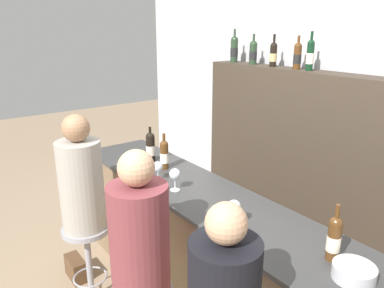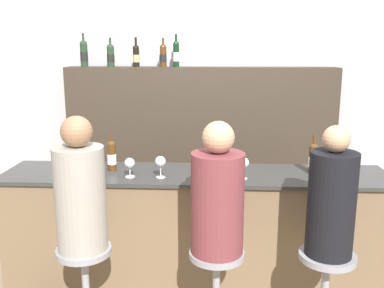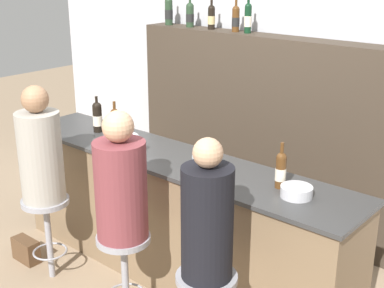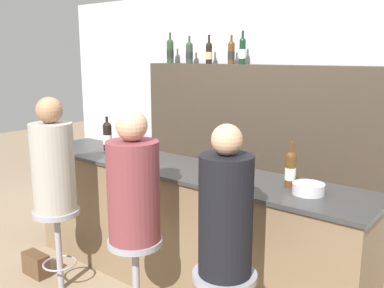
# 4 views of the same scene
# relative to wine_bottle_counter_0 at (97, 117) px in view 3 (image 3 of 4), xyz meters

# --- Properties ---
(wall_back) EXTENTS (6.40, 0.05, 2.60)m
(wall_back) POSITION_rel_wine_bottle_counter_0_xyz_m (0.91, 1.51, 0.14)
(wall_back) COLOR #B2B2B7
(wall_back) RESTS_ON ground_plane
(bar_counter) EXTENTS (3.08, 0.62, 1.03)m
(bar_counter) POSITION_rel_wine_bottle_counter_0_xyz_m (0.91, -0.04, -0.65)
(bar_counter) COLOR brown
(bar_counter) RESTS_ON ground_plane
(back_bar_cabinet) EXTENTS (2.89, 0.28, 1.80)m
(back_bar_cabinet) POSITION_rel_wine_bottle_counter_0_xyz_m (0.91, 1.29, -0.26)
(back_bar_cabinet) COLOR #382D23
(back_bar_cabinet) RESTS_ON ground_plane
(wine_bottle_counter_0) EXTENTS (0.08, 0.08, 0.32)m
(wine_bottle_counter_0) POSITION_rel_wine_bottle_counter_0_xyz_m (0.00, 0.00, 0.00)
(wine_bottle_counter_0) COLOR black
(wine_bottle_counter_0) RESTS_ON bar_counter
(wine_bottle_counter_1) EXTENTS (0.07, 0.07, 0.31)m
(wine_bottle_counter_1) POSITION_rel_wine_bottle_counter_0_xyz_m (0.23, 0.00, -0.01)
(wine_bottle_counter_1) COLOR #4C2D14
(wine_bottle_counter_1) RESTS_ON bar_counter
(wine_bottle_counter_2) EXTENTS (0.07, 0.07, 0.31)m
(wine_bottle_counter_2) POSITION_rel_wine_bottle_counter_0_xyz_m (1.84, 0.00, -0.01)
(wine_bottle_counter_2) COLOR #4C2D14
(wine_bottle_counter_2) RESTS_ON bar_counter
(wine_bottle_backbar_0) EXTENTS (0.08, 0.08, 0.35)m
(wine_bottle_backbar_0) POSITION_rel_wine_bottle_counter_0_xyz_m (-0.34, 1.29, 0.78)
(wine_bottle_backbar_0) COLOR #233823
(wine_bottle_backbar_0) RESTS_ON back_bar_cabinet
(wine_bottle_backbar_1) EXTENTS (0.08, 0.08, 0.30)m
(wine_bottle_backbar_1) POSITION_rel_wine_bottle_counter_0_xyz_m (-0.06, 1.29, 0.76)
(wine_bottle_backbar_1) COLOR #233823
(wine_bottle_backbar_1) RESTS_ON back_bar_cabinet
(wine_bottle_backbar_2) EXTENTS (0.07, 0.07, 0.31)m
(wine_bottle_backbar_2) POSITION_rel_wine_bottle_counter_0_xyz_m (0.22, 1.29, 0.76)
(wine_bottle_backbar_2) COLOR black
(wine_bottle_backbar_2) RESTS_ON back_bar_cabinet
(wine_bottle_backbar_3) EXTENTS (0.07, 0.07, 0.30)m
(wine_bottle_backbar_3) POSITION_rel_wine_bottle_counter_0_xyz_m (0.51, 1.29, 0.76)
(wine_bottle_backbar_3) COLOR #4C2D14
(wine_bottle_backbar_3) RESTS_ON back_bar_cabinet
(wine_bottle_backbar_4) EXTENTS (0.07, 0.07, 0.34)m
(wine_bottle_backbar_4) POSITION_rel_wine_bottle_counter_0_xyz_m (0.65, 1.29, 0.78)
(wine_bottle_backbar_4) COLOR black
(wine_bottle_backbar_4) RESTS_ON back_bar_cabinet
(wine_glass_0) EXTENTS (0.08, 0.08, 0.15)m
(wine_glass_0) POSITION_rel_wine_bottle_counter_0_xyz_m (0.41, -0.18, -0.03)
(wine_glass_0) COLOR silver
(wine_glass_0) RESTS_ON bar_counter
(wine_glass_1) EXTENTS (0.08, 0.08, 0.17)m
(wine_glass_1) POSITION_rel_wine_bottle_counter_0_xyz_m (0.65, -0.18, -0.01)
(wine_glass_1) COLOR silver
(wine_glass_1) RESTS_ON bar_counter
(wine_glass_2) EXTENTS (0.08, 0.08, 0.17)m
(wine_glass_2) POSITION_rel_wine_bottle_counter_0_xyz_m (1.28, -0.18, -0.01)
(wine_glass_2) COLOR silver
(wine_glass_2) RESTS_ON bar_counter
(metal_bowl) EXTENTS (0.20, 0.20, 0.07)m
(metal_bowl) POSITION_rel_wine_bottle_counter_0_xyz_m (1.99, -0.06, -0.10)
(metal_bowl) COLOR #B7B7BC
(metal_bowl) RESTS_ON bar_counter
(bar_stool_left) EXTENTS (0.37, 0.37, 0.69)m
(bar_stool_left) POSITION_rel_wine_bottle_counter_0_xyz_m (0.19, -0.71, -0.62)
(bar_stool_left) COLOR gray
(bar_stool_left) RESTS_ON ground_plane
(guest_seated_left) EXTENTS (0.33, 0.33, 0.90)m
(guest_seated_left) POSITION_rel_wine_bottle_counter_0_xyz_m (0.19, -0.71, -0.08)
(guest_seated_left) COLOR gray
(guest_seated_left) RESTS_ON bar_stool_left
(bar_stool_middle) EXTENTS (0.37, 0.37, 0.69)m
(bar_stool_middle) POSITION_rel_wine_bottle_counter_0_xyz_m (1.08, -0.71, -0.62)
(bar_stool_middle) COLOR gray
(bar_stool_middle) RESTS_ON ground_plane
(guest_seated_middle) EXTENTS (0.34, 0.34, 0.87)m
(guest_seated_middle) POSITION_rel_wine_bottle_counter_0_xyz_m (1.08, -0.71, -0.09)
(guest_seated_middle) COLOR brown
(guest_seated_middle) RESTS_ON bar_stool_middle
(guest_seated_right) EXTENTS (0.30, 0.30, 0.85)m
(guest_seated_right) POSITION_rel_wine_bottle_counter_0_xyz_m (1.80, -0.71, -0.10)
(guest_seated_right) COLOR black
(guest_seated_right) RESTS_ON bar_stool_right
(handbag) EXTENTS (0.26, 0.12, 0.20)m
(handbag) POSITION_rel_wine_bottle_counter_0_xyz_m (-0.18, -0.71, -1.06)
(handbag) COLOR #513823
(handbag) RESTS_ON ground_plane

